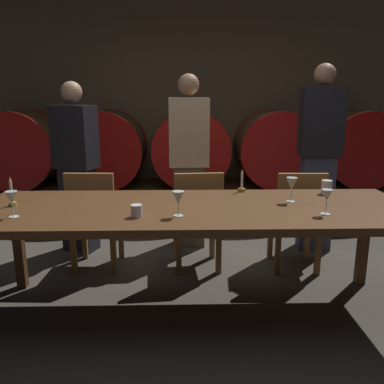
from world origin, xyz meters
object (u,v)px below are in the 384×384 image
Objects in this scene: wine_glass_far_left at (12,199)px; chair_right at (297,216)px; candle_left at (12,198)px; wine_barrel_right at (274,148)px; chair_center at (197,216)px; guest_right at (319,158)px; wine_barrel_far_left at (23,149)px; dining_table at (195,215)px; wine_barrel_left at (107,149)px; guest_center at (189,161)px; chair_left at (94,216)px; guest_left at (77,168)px; wine_glass_far_right at (327,196)px; wine_barrel_far_right at (355,148)px; cup_right at (327,187)px; wine_glass_center_right at (292,184)px; wine_barrel_center at (191,149)px; wine_glass_center_left at (178,199)px; cup_left at (137,211)px; candle_right at (242,186)px.

chair_right is at bearing 24.20° from wine_glass_far_left.
candle_left reaches higher than chair_right.
wine_barrel_right is at bearing 50.93° from wine_glass_far_left.
chair_center is 0.50× the size of guest_right.
wine_barrel_far_left reaches higher than dining_table.
wine_barrel_left is 5.92× the size of wine_glass_far_left.
guest_center is 10.55× the size of wine_glass_far_left.
chair_left is at bearing 61.63° from candle_left.
chair_center is (1.07, -1.76, -0.35)m from wine_barrel_left.
guest_left is at bearing -29.11° from chair_center.
wine_glass_far_right is (0.75, -0.91, 0.40)m from chair_center.
cup_right is (-1.13, -2.14, -0.01)m from wine_barrel_far_right.
wine_barrel_far_left reaches higher than wine_glass_center_right.
guest_right is (1.24, -0.12, 0.05)m from guest_center.
wine_barrel_center is 2.69m from wine_glass_center_left.
wine_barrel_far_left is 1.08× the size of chair_center.
wine_glass_center_right reaches higher than chair_center.
dining_table is 18.51× the size of wine_glass_center_left.
wine_glass_center_right is (1.50, -0.63, 0.41)m from chair_left.
wine_barrel_center is 1.05m from wine_barrel_right.
wine_barrel_center is 2.46m from wine_glass_center_right.
chair_right is 11.67× the size of cup_left.
wine_glass_center_left reaches higher than dining_table.
guest_center reaches higher than wine_glass_center_left.
cup_right is (2.08, -0.89, 0.00)m from guest_left.
wine_barrel_center is at bearing 89.33° from dining_table.
guest_left is at bearing -158.61° from wine_barrel_far_right.
guest_right is at bearing -47.02° from wine_barrel_center.
wine_barrel_center is at bearing 180.00° from wine_barrel_far_right.
dining_table is at bearing -171.32° from wine_glass_center_right.
chair_center is at bearing -58.76° from wine_barrel_left.
candle_right is at bearing 13.22° from candle_left.
wine_glass_center_right is at bearing -121.58° from wine_barrel_far_right.
candle_left reaches higher than cup_left.
guest_right is 1.46m from wine_glass_far_right.
wine_glass_center_left is 0.91m from wine_glass_far_right.
guest_left is at bearing -13.24° from chair_right.
wine_glass_far_left is at bearing -66.68° from candle_left.
chair_right is at bearing 105.92° from cup_right.
wine_barrel_left is 1.08× the size of chair_left.
chair_center is (-2.08, -1.76, -0.35)m from wine_barrel_far_right.
guest_center is at bearing -32.85° from chair_right.
wine_barrel_right is 0.59× the size of guest_left.
wine_barrel_far_right is 2.78m from wine_glass_center_right.
wine_barrel_far_left is 0.59× the size of guest_left.
wine_glass_far_right is at bearing 1.22° from cup_left.
chair_left is at bearing -54.64° from wine_barrel_far_left.
chair_right is at bearing 68.60° from wine_glass_center_right.
chair_center is at bearing 38.88° from wine_glass_far_left.
cup_left reaches higher than dining_table.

